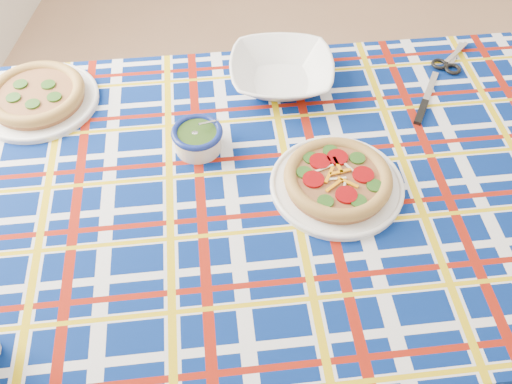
# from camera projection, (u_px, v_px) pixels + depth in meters

# --- Properties ---
(floor) EXTENTS (4.00, 4.00, 0.00)m
(floor) POSITION_uv_depth(u_px,v_px,m) (420.00, 230.00, 2.22)
(floor) COLOR #956A4D
(floor) RESTS_ON ground
(dining_table) EXTENTS (1.81, 1.33, 0.77)m
(dining_table) POSITION_uv_depth(u_px,v_px,m) (260.00, 205.00, 1.41)
(dining_table) COLOR brown
(dining_table) RESTS_ON floor
(tablecloth) EXTENTS (1.85, 1.37, 0.11)m
(tablecloth) POSITION_uv_depth(u_px,v_px,m) (260.00, 199.00, 1.39)
(tablecloth) COLOR navy
(tablecloth) RESTS_ON dining_table
(main_focaccia_plate) EXTENTS (0.33, 0.33, 0.06)m
(main_focaccia_plate) POSITION_uv_depth(u_px,v_px,m) (338.00, 179.00, 1.31)
(main_focaccia_plate) COLOR brown
(main_focaccia_plate) RESTS_ON tablecloth
(pesto_bowl) EXTENTS (0.14, 0.14, 0.08)m
(pesto_bowl) POSITION_uv_depth(u_px,v_px,m) (197.00, 137.00, 1.39)
(pesto_bowl) COLOR #1B350E
(pesto_bowl) RESTS_ON tablecloth
(serving_bowl) EXTENTS (0.31, 0.31, 0.07)m
(serving_bowl) POSITION_uv_depth(u_px,v_px,m) (281.00, 73.00, 1.56)
(serving_bowl) COLOR white
(serving_bowl) RESTS_ON tablecloth
(second_focaccia_plate) EXTENTS (0.39, 0.39, 0.06)m
(second_focaccia_plate) POSITION_uv_depth(u_px,v_px,m) (37.00, 95.00, 1.51)
(second_focaccia_plate) COLOR brown
(second_focaccia_plate) RESTS_ON tablecloth
(table_knife) EXTENTS (0.10, 0.24, 0.01)m
(table_knife) POSITION_uv_depth(u_px,v_px,m) (430.00, 88.00, 1.56)
(table_knife) COLOR silver
(table_knife) RESTS_ON tablecloth
(kitchen_scissors) EXTENTS (0.17, 0.21, 0.02)m
(kitchen_scissors) POSITION_uv_depth(u_px,v_px,m) (456.00, 53.00, 1.66)
(kitchen_scissors) COLOR silver
(kitchen_scissors) RESTS_ON tablecloth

